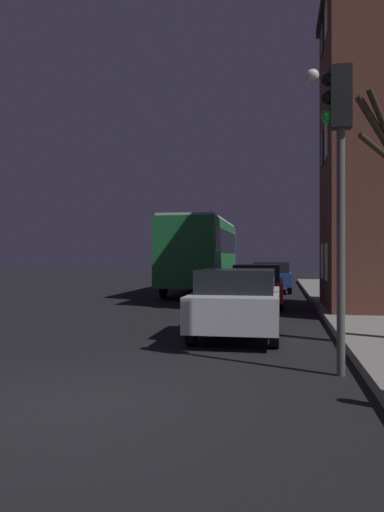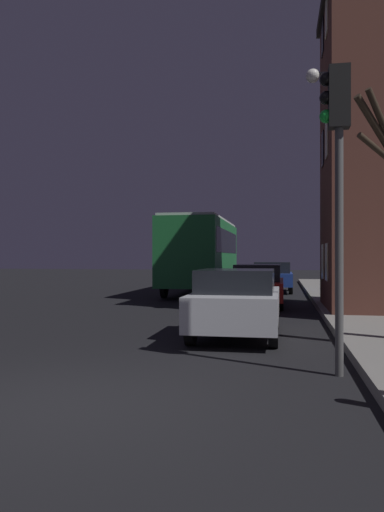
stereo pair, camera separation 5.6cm
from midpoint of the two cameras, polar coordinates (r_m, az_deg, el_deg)
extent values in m
plane|color=black|center=(6.25, -13.68, -16.11)|extent=(120.00, 120.00, 0.00)
cube|color=beige|center=(15.20, 14.99, -0.66)|extent=(0.03, 0.70, 1.10)
cube|color=beige|center=(16.64, 14.57, -0.61)|extent=(0.03, 0.70, 1.10)
cube|color=beige|center=(15.59, 14.99, 12.78)|extent=(0.03, 0.70, 1.10)
cube|color=black|center=(17.00, 14.56, 11.70)|extent=(0.03, 0.70, 1.10)
cube|color=beige|center=(16.78, 14.98, 24.95)|extent=(0.03, 0.70, 1.10)
cube|color=black|center=(18.09, 14.56, 23.02)|extent=(0.03, 0.70, 1.10)
cylinder|color=#4C4C4C|center=(14.23, 17.15, 7.09)|extent=(0.14, 0.14, 6.66)
cylinder|color=#4C4C4C|center=(14.94, 15.33, 19.51)|extent=(0.90, 0.09, 0.09)
sphere|color=white|center=(14.89, 13.50, 19.37)|extent=(0.38, 0.38, 0.38)
cylinder|color=#4C4C4C|center=(7.52, 16.44, 0.44)|extent=(0.12, 0.12, 3.59)
cube|color=black|center=(7.87, 16.44, 17.00)|extent=(0.30, 0.24, 0.90)
sphere|color=black|center=(7.93, 15.07, 18.90)|extent=(0.20, 0.20, 0.20)
sphere|color=black|center=(7.85, 15.07, 17.03)|extent=(0.20, 0.20, 0.20)
sphere|color=green|center=(7.78, 15.07, 15.13)|extent=(0.20, 0.20, 0.20)
cylinder|color=#2D2319|center=(10.04, 20.62, 12.90)|extent=(1.08, 0.89, 1.32)
cylinder|color=#2D2319|center=(10.08, 20.70, 10.98)|extent=(0.96, 0.64, 0.68)
cube|color=#1E6B33|center=(23.60, 0.98, 0.36)|extent=(2.45, 9.08, 2.85)
cube|color=black|center=(23.61, 0.98, 1.60)|extent=(2.47, 8.36, 1.03)
cube|color=#B2B2B2|center=(23.66, 0.98, 3.96)|extent=(2.33, 8.63, 0.12)
cylinder|color=black|center=(26.41, 4.43, -2.79)|extent=(0.18, 0.96, 0.96)
cylinder|color=black|center=(26.73, -0.43, -2.75)|extent=(0.18, 0.96, 0.96)
cylinder|color=black|center=(20.55, 2.82, -3.56)|extent=(0.18, 0.96, 0.96)
cylinder|color=black|center=(20.96, -3.37, -3.49)|extent=(0.18, 0.96, 0.96)
cube|color=#B7BABF|center=(10.88, 5.10, -5.82)|extent=(1.77, 3.85, 0.68)
cube|color=black|center=(10.65, 5.01, -2.83)|extent=(1.55, 2.00, 0.48)
cylinder|color=black|center=(12.12, 9.38, -6.85)|extent=(0.18, 0.60, 0.60)
cylinder|color=black|center=(12.24, 1.89, -6.78)|extent=(0.18, 0.60, 0.60)
cylinder|color=black|center=(9.64, 9.21, -8.60)|extent=(0.18, 0.60, 0.60)
cylinder|color=black|center=(9.79, -0.21, -8.47)|extent=(0.18, 0.60, 0.60)
cube|color=#B21E19|center=(17.84, 7.45, -3.73)|extent=(1.74, 4.58, 0.61)
cube|color=black|center=(17.58, 7.41, -1.88)|extent=(1.53, 2.38, 0.56)
cylinder|color=black|center=(19.33, 9.96, -4.35)|extent=(0.18, 0.57, 0.57)
cylinder|color=black|center=(19.39, 5.34, -4.34)|extent=(0.18, 0.57, 0.57)
cylinder|color=black|center=(16.36, 9.95, -5.13)|extent=(0.18, 0.57, 0.57)
cylinder|color=black|center=(16.43, 4.49, -5.11)|extent=(0.18, 0.57, 0.57)
cube|color=navy|center=(24.65, 9.00, -2.60)|extent=(1.89, 3.85, 0.60)
cube|color=black|center=(24.44, 8.99, -1.30)|extent=(1.67, 2.00, 0.52)
cylinder|color=black|center=(25.92, 10.95, -3.13)|extent=(0.18, 0.69, 0.69)
cylinder|color=black|center=(25.94, 7.16, -3.13)|extent=(0.18, 0.69, 0.69)
cylinder|color=black|center=(23.42, 11.05, -3.46)|extent=(0.18, 0.69, 0.69)
cylinder|color=black|center=(23.45, 6.85, -3.46)|extent=(0.18, 0.69, 0.69)
camera|label=1|loc=(0.03, -90.12, 0.00)|focal=35.00mm
camera|label=2|loc=(0.03, 89.88, 0.00)|focal=35.00mm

